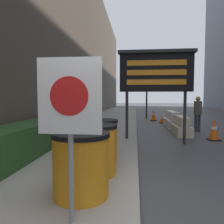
{
  "coord_description": "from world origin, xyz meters",
  "views": [
    {
      "loc": [
        -0.07,
        -2.65,
        1.57
      ],
      "look_at": [
        -1.06,
        6.63,
        0.94
      ],
      "focal_mm": 35.0,
      "sensor_mm": 36.0,
      "label": 1
    }
  ],
  "objects_px": {
    "traffic_cone_mid": "(154,115)",
    "pedestrian_worker": "(198,111)",
    "barrel_drum_foreground": "(81,164)",
    "message_board": "(156,73)",
    "traffic_light_near_curb": "(147,82)",
    "traffic_cone_far": "(162,119)",
    "warning_sign": "(70,107)",
    "barrel_drum_middle": "(95,149)",
    "jersey_barrier_cream": "(181,127)",
    "barrel_drum_back": "(100,140)",
    "traffic_cone_near": "(214,130)",
    "jersey_barrier_white": "(172,120)"
  },
  "relations": [
    {
      "from": "traffic_cone_mid",
      "to": "pedestrian_worker",
      "type": "distance_m",
      "value": 4.83
    },
    {
      "from": "barrel_drum_foreground",
      "to": "traffic_cone_mid",
      "type": "bearing_deg",
      "value": 80.41
    },
    {
      "from": "message_board",
      "to": "traffic_cone_mid",
      "type": "distance_m",
      "value": 7.62
    },
    {
      "from": "message_board",
      "to": "traffic_light_near_curb",
      "type": "height_order",
      "value": "traffic_light_near_curb"
    },
    {
      "from": "message_board",
      "to": "traffic_cone_mid",
      "type": "xyz_separation_m",
      "value": [
        0.55,
        7.33,
        -2.02
      ]
    },
    {
      "from": "traffic_cone_mid",
      "to": "traffic_cone_far",
      "type": "bearing_deg",
      "value": -72.66
    },
    {
      "from": "traffic_cone_far",
      "to": "warning_sign",
      "type": "bearing_deg",
      "value": -101.66
    },
    {
      "from": "barrel_drum_middle",
      "to": "jersey_barrier_cream",
      "type": "bearing_deg",
      "value": 63.88
    },
    {
      "from": "traffic_cone_far",
      "to": "traffic_light_near_curb",
      "type": "height_order",
      "value": "traffic_light_near_curb"
    },
    {
      "from": "traffic_cone_far",
      "to": "pedestrian_worker",
      "type": "bearing_deg",
      "value": -69.72
    },
    {
      "from": "barrel_drum_back",
      "to": "message_board",
      "type": "xyz_separation_m",
      "value": [
        1.48,
        2.63,
        1.78
      ]
    },
    {
      "from": "barrel_drum_middle",
      "to": "traffic_cone_near",
      "type": "relative_size",
      "value": 1.17
    },
    {
      "from": "barrel_drum_foreground",
      "to": "pedestrian_worker",
      "type": "relative_size",
      "value": 0.57
    },
    {
      "from": "warning_sign",
      "to": "jersey_barrier_white",
      "type": "bearing_deg",
      "value": 74.48
    },
    {
      "from": "jersey_barrier_white",
      "to": "traffic_light_near_curb",
      "type": "xyz_separation_m",
      "value": [
        -1.12,
        4.13,
        2.3
      ]
    },
    {
      "from": "barrel_drum_middle",
      "to": "traffic_light_near_curb",
      "type": "distance_m",
      "value": 12.31
    },
    {
      "from": "pedestrian_worker",
      "to": "barrel_drum_middle",
      "type": "bearing_deg",
      "value": -27.59
    },
    {
      "from": "jersey_barrier_white",
      "to": "traffic_light_near_curb",
      "type": "height_order",
      "value": "traffic_light_near_curb"
    },
    {
      "from": "barrel_drum_foreground",
      "to": "message_board",
      "type": "relative_size",
      "value": 0.29
    },
    {
      "from": "barrel_drum_middle",
      "to": "message_board",
      "type": "bearing_deg",
      "value": 68.23
    },
    {
      "from": "barrel_drum_foreground",
      "to": "barrel_drum_back",
      "type": "distance_m",
      "value": 1.84
    },
    {
      "from": "barrel_drum_foreground",
      "to": "traffic_light_near_curb",
      "type": "bearing_deg",
      "value": 83.04
    },
    {
      "from": "message_board",
      "to": "jersey_barrier_white",
      "type": "distance_m",
      "value": 4.97
    },
    {
      "from": "jersey_barrier_cream",
      "to": "traffic_cone_mid",
      "type": "xyz_separation_m",
      "value": [
        -0.7,
        5.43,
        0.04
      ]
    },
    {
      "from": "warning_sign",
      "to": "traffic_light_near_curb",
      "type": "bearing_deg",
      "value": 83.62
    },
    {
      "from": "warning_sign",
      "to": "traffic_cone_mid",
      "type": "height_order",
      "value": "warning_sign"
    },
    {
      "from": "traffic_cone_far",
      "to": "jersey_barrier_white",
      "type": "bearing_deg",
      "value": -79.61
    },
    {
      "from": "message_board",
      "to": "jersey_barrier_white",
      "type": "bearing_deg",
      "value": 73.97
    },
    {
      "from": "jersey_barrier_white",
      "to": "traffic_cone_mid",
      "type": "distance_m",
      "value": 3.05
    },
    {
      "from": "traffic_cone_near",
      "to": "traffic_cone_mid",
      "type": "bearing_deg",
      "value": 104.2
    },
    {
      "from": "warning_sign",
      "to": "traffic_cone_mid",
      "type": "distance_m",
      "value": 12.68
    },
    {
      "from": "traffic_cone_near",
      "to": "barrel_drum_foreground",
      "type": "bearing_deg",
      "value": -124.54
    },
    {
      "from": "message_board",
      "to": "traffic_cone_mid",
      "type": "bearing_deg",
      "value": 85.72
    },
    {
      "from": "warning_sign",
      "to": "jersey_barrier_cream",
      "type": "height_order",
      "value": "warning_sign"
    },
    {
      "from": "barrel_drum_foreground",
      "to": "barrel_drum_back",
      "type": "height_order",
      "value": "same"
    },
    {
      "from": "message_board",
      "to": "traffic_light_near_curb",
      "type": "xyz_separation_m",
      "value": [
        0.14,
        8.48,
        0.27
      ]
    },
    {
      "from": "traffic_light_near_curb",
      "to": "traffic_cone_far",
      "type": "bearing_deg",
      "value": -71.55
    },
    {
      "from": "message_board",
      "to": "traffic_cone_far",
      "type": "relative_size",
      "value": 5.57
    },
    {
      "from": "jersey_barrier_white",
      "to": "traffic_cone_near",
      "type": "height_order",
      "value": "jersey_barrier_white"
    },
    {
      "from": "barrel_drum_back",
      "to": "traffic_light_near_curb",
      "type": "distance_m",
      "value": 11.42
    },
    {
      "from": "traffic_cone_near",
      "to": "traffic_light_near_curb",
      "type": "bearing_deg",
      "value": 105.04
    },
    {
      "from": "traffic_cone_mid",
      "to": "warning_sign",
      "type": "bearing_deg",
      "value": -98.83
    },
    {
      "from": "message_board",
      "to": "jersey_barrier_cream",
      "type": "height_order",
      "value": "message_board"
    },
    {
      "from": "warning_sign",
      "to": "traffic_cone_far",
      "type": "relative_size",
      "value": 3.29
    },
    {
      "from": "warning_sign",
      "to": "jersey_barrier_cream",
      "type": "relative_size",
      "value": 1.09
    },
    {
      "from": "traffic_cone_near",
      "to": "pedestrian_worker",
      "type": "xyz_separation_m",
      "value": [
        -0.05,
        1.99,
        0.57
      ]
    },
    {
      "from": "jersey_barrier_white",
      "to": "pedestrian_worker",
      "type": "height_order",
      "value": "pedestrian_worker"
    },
    {
      "from": "jersey_barrier_cream",
      "to": "jersey_barrier_white",
      "type": "xyz_separation_m",
      "value": [
        0.0,
        2.46,
        0.02
      ]
    },
    {
      "from": "barrel_drum_back",
      "to": "traffic_cone_mid",
      "type": "xyz_separation_m",
      "value": [
        2.02,
        9.96,
        -0.23
      ]
    },
    {
      "from": "barrel_drum_back",
      "to": "traffic_cone_mid",
      "type": "distance_m",
      "value": 10.16
    }
  ]
}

